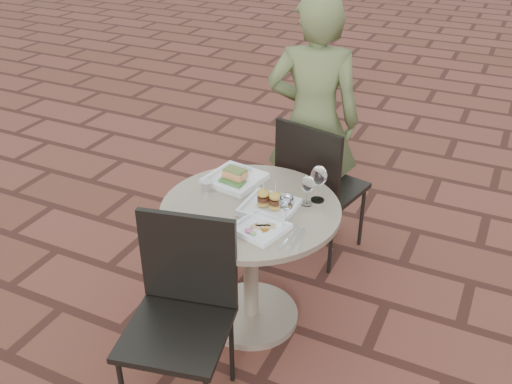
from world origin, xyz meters
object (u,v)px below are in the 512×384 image
at_px(plate_salmon, 235,178).
at_px(plate_tuna, 260,228).
at_px(diner, 313,122).
at_px(plate_sliders, 269,204).
at_px(cafe_table, 251,247).
at_px(chair_near, 182,301).
at_px(chair_far, 316,180).

height_order(plate_salmon, plate_tuna, plate_salmon).
relative_size(diner, plate_sliders, 6.36).
bearing_deg(plate_salmon, plate_sliders, -32.20).
distance_m(plate_salmon, plate_tuna, 0.48).
bearing_deg(plate_sliders, plate_salmon, 147.80).
bearing_deg(cafe_table, diner, 92.20).
height_order(diner, plate_salmon, diner).
height_order(chair_near, plate_tuna, chair_near).
bearing_deg(plate_sliders, plate_tuna, -78.45).
distance_m(cafe_table, plate_tuna, 0.34).
xyz_separation_m(cafe_table, diner, (-0.04, 0.96, 0.32)).
bearing_deg(plate_salmon, plate_tuna, -48.38).
bearing_deg(plate_sliders, cafe_table, -172.26).
xyz_separation_m(chair_far, chair_near, (-0.14, -1.28, 0.00)).
relative_size(cafe_table, chair_near, 0.97).
height_order(chair_far, plate_salmon, chair_far).
distance_m(plate_salmon, plate_sliders, 0.33).
xyz_separation_m(cafe_table, plate_sliders, (0.10, 0.01, 0.28)).
relative_size(chair_near, plate_salmon, 3.01).
distance_m(chair_near, diner, 1.56).
distance_m(chair_near, plate_sliders, 0.64).
relative_size(chair_far, plate_salmon, 3.01).
distance_m(cafe_table, plate_salmon, 0.38).
distance_m(chair_near, plate_tuna, 0.49).
height_order(cafe_table, chair_near, chair_near).
relative_size(chair_far, plate_sliders, 3.68).
bearing_deg(cafe_table, plate_salmon, 134.35).
xyz_separation_m(chair_far, diner, (-0.13, 0.26, 0.25)).
distance_m(diner, plate_salmon, 0.79).
xyz_separation_m(diner, plate_tuna, (0.17, -1.13, -0.06)).
distance_m(chair_far, diner, 0.38).
bearing_deg(diner, chair_near, 72.04).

